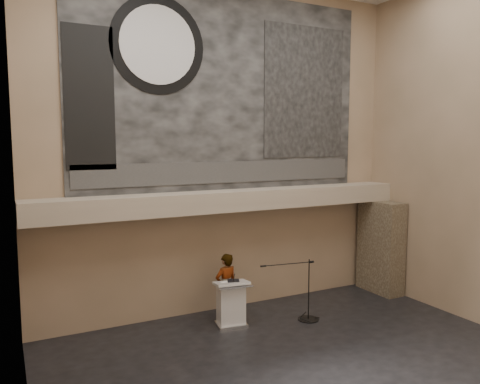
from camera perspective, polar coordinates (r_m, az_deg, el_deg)
floor at (r=9.81m, az=9.14°, el=-20.83°), size 10.00×10.00×0.00m
wall_back at (r=12.19m, az=-1.72°, el=5.27°), size 10.00×0.02×8.50m
wall_left at (r=7.02m, az=-25.30°, el=4.00°), size 0.02×8.00×8.50m
soffit at (r=11.93m, az=-0.88°, el=-1.01°), size 10.00×0.80×0.50m
sprinkler_left at (r=11.31m, az=-8.06°, el=-2.90°), size 0.04×0.04×0.06m
sprinkler_right at (r=12.87m, az=6.84°, el=-1.78°), size 0.04×0.04×0.06m
banner at (r=12.23m, az=-1.68°, el=12.08°), size 8.00×0.05×5.00m
banner_text_strip at (r=12.16m, az=-1.57°, el=2.44°), size 7.76×0.02×0.55m
banner_clock_rim at (r=11.69m, az=-9.98°, el=17.22°), size 2.30×0.02×2.30m
banner_clock_face at (r=11.67m, az=-9.95°, el=17.24°), size 1.84×0.02×1.84m
banner_building_print at (r=13.41m, az=7.90°, el=11.94°), size 2.60×0.02×3.60m
banner_brick_print at (r=11.14m, az=-17.88°, el=10.82°), size 1.10×0.02×3.20m
stone_pier at (r=14.51m, az=16.78°, el=-6.39°), size 0.60×1.40×2.70m
lectern at (r=11.57m, az=-1.10°, el=-13.46°), size 0.86×0.67×1.14m
binder at (r=11.41m, az=-0.82°, el=-10.77°), size 0.34×0.31×0.04m
papers at (r=11.31m, az=-1.58°, el=-11.01°), size 0.26×0.32×0.00m
speaker_person at (r=11.92m, az=-1.72°, el=-11.43°), size 0.66×0.49×1.68m
mic_stand at (r=12.15m, az=8.13°, el=-14.13°), size 1.53×0.52×1.55m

